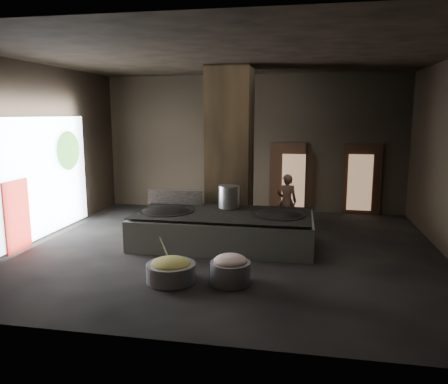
% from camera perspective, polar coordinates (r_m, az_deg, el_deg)
% --- Properties ---
extents(floor, '(10.00, 9.00, 0.10)m').
position_cam_1_polar(floor, '(10.73, 0.57, -7.61)').
color(floor, black).
rests_on(floor, ground).
extents(ceiling, '(10.00, 9.00, 0.10)m').
position_cam_1_polar(ceiling, '(10.30, 0.62, 17.56)').
color(ceiling, black).
rests_on(ceiling, back_wall).
extents(back_wall, '(10.00, 0.10, 4.50)m').
position_cam_1_polar(back_wall, '(14.75, 3.71, 6.35)').
color(back_wall, black).
rests_on(back_wall, ground).
extents(front_wall, '(10.00, 0.10, 4.50)m').
position_cam_1_polar(front_wall, '(5.87, -7.19, 0.56)').
color(front_wall, black).
rests_on(front_wall, ground).
extents(left_wall, '(0.10, 9.00, 4.50)m').
position_cam_1_polar(left_wall, '(12.20, -23.55, 4.74)').
color(left_wall, black).
rests_on(left_wall, ground).
extents(pillar, '(1.20, 1.20, 4.50)m').
position_cam_1_polar(pillar, '(12.18, 0.77, 5.57)').
color(pillar, black).
rests_on(pillar, ground).
extents(hearth_platform, '(4.40, 2.16, 0.76)m').
position_cam_1_polar(hearth_platform, '(10.84, -0.13, -5.04)').
color(hearth_platform, silver).
rests_on(hearth_platform, ground).
extents(platform_cap, '(4.28, 2.05, 0.03)m').
position_cam_1_polar(platform_cap, '(10.74, -0.13, -2.80)').
color(platform_cap, black).
rests_on(platform_cap, hearth_platform).
extents(wok_left, '(1.38, 1.38, 0.38)m').
position_cam_1_polar(wok_left, '(11.06, -7.59, -2.85)').
color(wok_left, black).
rests_on(wok_left, hearth_platform).
extents(wok_left_rim, '(1.41, 1.41, 0.05)m').
position_cam_1_polar(wok_left_rim, '(11.05, -7.60, -2.50)').
color(wok_left_rim, black).
rests_on(wok_left_rim, hearth_platform).
extents(wok_right, '(1.28, 1.28, 0.36)m').
position_cam_1_polar(wok_right, '(10.64, 7.09, -3.36)').
color(wok_right, black).
rests_on(wok_right, hearth_platform).
extents(wok_right_rim, '(1.31, 1.31, 0.05)m').
position_cam_1_polar(wok_right_rim, '(10.62, 7.10, -3.00)').
color(wok_right_rim, black).
rests_on(wok_right_rim, hearth_platform).
extents(stock_pot, '(0.53, 0.53, 0.57)m').
position_cam_1_polar(stock_pot, '(11.19, 0.64, -0.62)').
color(stock_pot, '#ADB0B5').
rests_on(stock_pot, hearth_platform).
extents(splash_guard, '(1.52, 0.08, 0.38)m').
position_cam_1_polar(splash_guard, '(11.75, -6.41, -0.66)').
color(splash_guard, black).
rests_on(splash_guard, hearth_platform).
extents(cook, '(0.60, 0.41, 1.57)m').
position_cam_1_polar(cook, '(12.47, 8.18, -1.23)').
color(cook, '#94624B').
rests_on(cook, ground).
extents(veg_basin, '(1.08, 1.08, 0.35)m').
position_cam_1_polar(veg_basin, '(8.71, -6.94, -10.37)').
color(veg_basin, gray).
rests_on(veg_basin, ground).
extents(veg_fill, '(0.79, 0.79, 0.24)m').
position_cam_1_polar(veg_fill, '(8.66, -6.96, -9.30)').
color(veg_fill, '#84A650').
rests_on(veg_fill, veg_basin).
extents(ladle, '(0.14, 0.37, 0.68)m').
position_cam_1_polar(ladle, '(8.77, -7.64, -7.67)').
color(ladle, '#ADB0B5').
rests_on(ladle, veg_basin).
extents(meat_basin, '(0.88, 0.88, 0.43)m').
position_cam_1_polar(meat_basin, '(8.54, 0.84, -10.47)').
color(meat_basin, gray).
rests_on(meat_basin, ground).
extents(meat_fill, '(0.64, 0.64, 0.25)m').
position_cam_1_polar(meat_fill, '(8.46, 0.84, -8.97)').
color(meat_fill, '#DA9383').
rests_on(meat_fill, meat_basin).
extents(doorway_near, '(1.18, 0.08, 2.38)m').
position_cam_1_polar(doorway_near, '(14.67, 8.26, 1.73)').
color(doorway_near, black).
rests_on(doorway_near, ground).
extents(doorway_near_glow, '(0.75, 0.04, 1.77)m').
position_cam_1_polar(doorway_near_glow, '(14.53, 9.05, 1.42)').
color(doorway_near_glow, '#8C6647').
rests_on(doorway_near_glow, ground).
extents(doorway_far, '(1.18, 0.08, 2.38)m').
position_cam_1_polar(doorway_far, '(14.77, 17.60, 1.41)').
color(doorway_far, black).
rests_on(doorway_far, ground).
extents(doorway_far_glow, '(0.77, 0.04, 1.81)m').
position_cam_1_polar(doorway_far_glow, '(14.68, 17.32, 1.18)').
color(doorway_far_glow, '#8C6647').
rests_on(doorway_far_glow, ground).
extents(left_opening, '(0.04, 4.20, 3.10)m').
position_cam_1_polar(left_opening, '(12.38, -22.44, 1.85)').
color(left_opening, white).
rests_on(left_opening, ground).
extents(pavilion_sliver, '(0.05, 0.90, 1.70)m').
position_cam_1_polar(pavilion_sliver, '(11.41, -25.42, -2.84)').
color(pavilion_sliver, maroon).
rests_on(pavilion_sliver, ground).
extents(tree_silhouette, '(0.28, 1.10, 1.10)m').
position_cam_1_polar(tree_silhouette, '(13.19, -19.65, 5.12)').
color(tree_silhouette, '#194714').
rests_on(tree_silhouette, left_opening).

